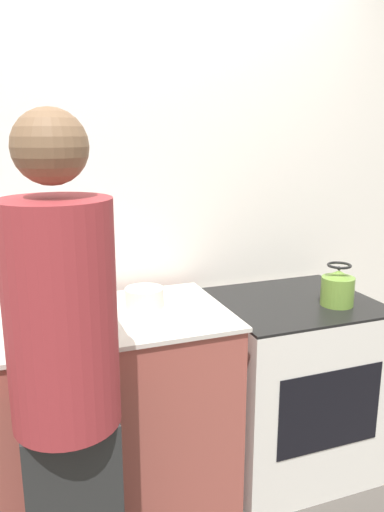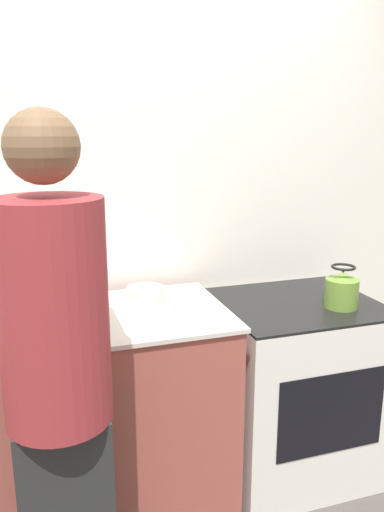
{
  "view_description": "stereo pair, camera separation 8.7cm",
  "coord_description": "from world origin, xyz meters",
  "px_view_note": "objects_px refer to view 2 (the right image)",
  "views": [
    {
      "loc": [
        -0.51,
        -1.63,
        1.67
      ],
      "look_at": [
        0.18,
        0.22,
        1.18
      ],
      "focal_mm": 35.0,
      "sensor_mm": 36.0,
      "label": 1
    },
    {
      "loc": [
        -0.42,
        -1.66,
        1.67
      ],
      "look_at": [
        0.18,
        0.22,
        1.18
      ],
      "focal_mm": 35.0,
      "sensor_mm": 36.0,
      "label": 2
    }
  ],
  "objects_px": {
    "person": "(58,376)",
    "cutting_board": "(54,329)",
    "knife": "(46,325)",
    "kettle": "(342,290)",
    "oven": "(293,386)"
  },
  "relations": [
    {
      "from": "person",
      "to": "knife",
      "type": "xyz_separation_m",
      "value": [
        -0.02,
        0.43,
        0.0
      ]
    },
    {
      "from": "person",
      "to": "cutting_board",
      "type": "xyz_separation_m",
      "value": [
        0.01,
        0.42,
        -0.01
      ]
    },
    {
      "from": "person",
      "to": "cutting_board",
      "type": "bearing_deg",
      "value": 88.91
    },
    {
      "from": "cutting_board",
      "to": "knife",
      "type": "distance_m",
      "value": 0.03
    },
    {
      "from": "knife",
      "to": "oven",
      "type": "bearing_deg",
      "value": 30.56
    },
    {
      "from": "person",
      "to": "kettle",
      "type": "xyz_separation_m",
      "value": [
        1.29,
        0.43,
        0.02
      ]
    },
    {
      "from": "oven",
      "to": "person",
      "type": "bearing_deg",
      "value": -154.06
    },
    {
      "from": "kettle",
      "to": "person",
      "type": "bearing_deg",
      "value": -161.69
    },
    {
      "from": "oven",
      "to": "knife",
      "type": "xyz_separation_m",
      "value": [
        -1.16,
        -0.12,
        0.51
      ]
    },
    {
      "from": "oven",
      "to": "kettle",
      "type": "distance_m",
      "value": 0.56
    },
    {
      "from": "cutting_board",
      "to": "knife",
      "type": "bearing_deg",
      "value": 154.75
    },
    {
      "from": "person",
      "to": "knife",
      "type": "distance_m",
      "value": 0.43
    },
    {
      "from": "knife",
      "to": "kettle",
      "type": "height_order",
      "value": "kettle"
    },
    {
      "from": "kettle",
      "to": "cutting_board",
      "type": "bearing_deg",
      "value": -179.63
    },
    {
      "from": "person",
      "to": "kettle",
      "type": "distance_m",
      "value": 1.36
    }
  ]
}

